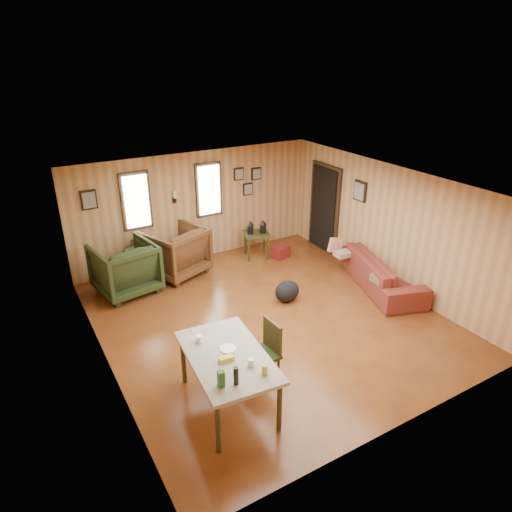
{
  "coord_description": "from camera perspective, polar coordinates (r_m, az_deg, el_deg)",
  "views": [
    {
      "loc": [
        -3.64,
        -5.85,
        4.37
      ],
      "look_at": [
        0.0,
        0.4,
        1.05
      ],
      "focal_mm": 32.0,
      "sensor_mm": 36.0,
      "label": 1
    }
  ],
  "objects": [
    {
      "name": "room",
      "position": [
        7.88,
        1.53,
        0.96
      ],
      "size": [
        5.54,
        6.04,
        2.44
      ],
      "color": "brown",
      "rests_on": "ground"
    },
    {
      "name": "sofa",
      "position": [
        9.32,
        15.58,
        -1.31
      ],
      "size": [
        1.32,
        2.31,
        0.87
      ],
      "primitive_type": "imported",
      "rotation": [
        0.0,
        0.0,
        1.25
      ],
      "color": "maroon",
      "rests_on": "ground"
    },
    {
      "name": "recliner_brown",
      "position": [
        9.59,
        -10.06,
        0.85
      ],
      "size": [
        1.39,
        1.35,
        1.13
      ],
      "primitive_type": "imported",
      "rotation": [
        0.0,
        0.0,
        3.51
      ],
      "color": "#533219",
      "rests_on": "ground"
    },
    {
      "name": "recliner_green",
      "position": [
        9.1,
        -16.08,
        -1.18
      ],
      "size": [
        1.23,
        1.18,
        1.11
      ],
      "primitive_type": "imported",
      "rotation": [
        0.0,
        0.0,
        -2.97
      ],
      "color": "#243015",
      "rests_on": "ground"
    },
    {
      "name": "end_table",
      "position": [
        9.86,
        -14.17,
        0.3
      ],
      "size": [
        0.72,
        0.69,
        0.77
      ],
      "rotation": [
        0.0,
        0.0,
        -0.27
      ],
      "color": "#3A381A",
      "rests_on": "ground"
    },
    {
      "name": "side_table",
      "position": [
        10.22,
        0.07,
        3.02
      ],
      "size": [
        0.7,
        0.7,
        0.88
      ],
      "rotation": [
        0.0,
        0.0,
        -0.33
      ],
      "color": "#3A381A",
      "rests_on": "ground"
    },
    {
      "name": "cooler",
      "position": [
        10.37,
        3.09,
        0.51
      ],
      "size": [
        0.44,
        0.37,
        0.27
      ],
      "rotation": [
        0.0,
        0.0,
        0.31
      ],
      "color": "maroon",
      "rests_on": "ground"
    },
    {
      "name": "backpack",
      "position": [
        8.58,
        3.92,
        -4.42
      ],
      "size": [
        0.51,
        0.4,
        0.42
      ],
      "rotation": [
        0.0,
        0.0,
        0.07
      ],
      "color": "black",
      "rests_on": "ground"
    },
    {
      "name": "sofa_pillows",
      "position": [
        9.2,
        12.87,
        -0.86
      ],
      "size": [
        0.5,
        1.75,
        0.36
      ],
      "rotation": [
        0.0,
        0.0,
        -0.08
      ],
      "color": "brown",
      "rests_on": "sofa"
    },
    {
      "name": "dining_table",
      "position": [
        5.97,
        -3.57,
        -12.88
      ],
      "size": [
        1.09,
        1.66,
        1.04
      ],
      "rotation": [
        0.0,
        0.0,
        -0.09
      ],
      "color": "gray",
      "rests_on": "ground"
    },
    {
      "name": "dining_chair",
      "position": [
        6.51,
        1.25,
        -11.55
      ],
      "size": [
        0.45,
        0.45,
        0.94
      ],
      "rotation": [
        0.0,
        0.0,
        0.06
      ],
      "color": "#243015",
      "rests_on": "ground"
    }
  ]
}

